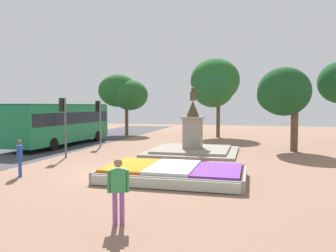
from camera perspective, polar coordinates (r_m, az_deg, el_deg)
ground_plane at (r=15.22m, az=-8.00°, el=-8.19°), size 76.17×76.17×0.00m
flower_planter at (r=13.82m, az=0.77°, el=-8.21°), size 5.95×3.68×0.58m
statue_monument at (r=21.67m, az=4.32°, el=-2.92°), size 5.76×5.76×4.29m
traffic_light_mid_block at (r=20.33m, az=-17.72°, el=1.69°), size 0.41×0.30×3.54m
traffic_light_far_corner at (r=25.10m, az=-11.94°, el=1.97°), size 0.41×0.29×3.45m
city_bus at (r=26.61m, az=-17.98°, el=0.73°), size 2.82×10.49×3.21m
pedestrian_near_planter at (r=15.67m, az=-24.42°, el=-4.71°), size 0.42×0.44×1.61m
pedestrian_crossing_plaza at (r=8.68m, az=-8.65°, el=-10.39°), size 0.53×0.35×1.73m
park_tree_far_left at (r=32.72m, az=8.07°, el=7.39°), size 4.83×5.70×7.76m
park_tree_far_right at (r=35.50m, az=-7.73°, el=5.76°), size 5.41×3.97×6.44m
park_tree_street_side at (r=23.63m, az=19.37°, el=5.37°), size 3.49×4.07×5.66m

